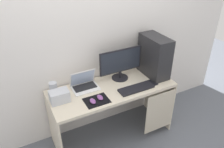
{
  "coord_description": "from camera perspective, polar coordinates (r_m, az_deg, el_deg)",
  "views": [
    {
      "loc": [
        -1.0,
        -1.94,
        2.2
      ],
      "look_at": [
        0.0,
        0.0,
        0.92
      ],
      "focal_mm": 36.17,
      "sensor_mm": 36.0,
      "label": 1
    }
  ],
  "objects": [
    {
      "name": "laptop",
      "position": [
        2.62,
        -7.0,
        -2.6
      ],
      "size": [
        0.3,
        0.22,
        0.21
      ],
      "color": "white",
      "rests_on": "desk"
    },
    {
      "name": "ground_plane",
      "position": [
        3.1,
        0.0,
        -14.79
      ],
      "size": [
        8.0,
        8.0,
        0.0
      ],
      "primitive_type": "plane",
      "color": "slate"
    },
    {
      "name": "projector",
      "position": [
        2.44,
        -13.16,
        -5.51
      ],
      "size": [
        0.2,
        0.14,
        0.13
      ],
      "primitive_type": "cube",
      "color": "#B7BCC6",
      "rests_on": "desk"
    },
    {
      "name": "speaker",
      "position": [
        2.56,
        -14.59,
        -3.55
      ],
      "size": [
        0.09,
        0.09,
        0.15
      ],
      "primitive_type": "cylinder",
      "color": "#B7BCC6",
      "rests_on": "desk"
    },
    {
      "name": "mouse_left",
      "position": [
        2.43,
        -3.05,
        -5.93
      ],
      "size": [
        0.06,
        0.1,
        0.03
      ],
      "primitive_type": "ellipsoid",
      "color": "#8C4C99",
      "rests_on": "mousepad"
    },
    {
      "name": "mousepad",
      "position": [
        2.42,
        -3.91,
        -6.71
      ],
      "size": [
        0.26,
        0.2,
        0.0
      ],
      "primitive_type": "cube",
      "color": "black",
      "rests_on": "desk"
    },
    {
      "name": "pc_tower",
      "position": [
        2.82,
        10.65,
        4.45
      ],
      "size": [
        0.21,
        0.43,
        0.51
      ],
      "primitive_type": "cube",
      "color": "#232326",
      "rests_on": "desk"
    },
    {
      "name": "keyboard",
      "position": [
        2.6,
        6.16,
        -3.62
      ],
      "size": [
        0.42,
        0.14,
        0.02
      ],
      "primitive_type": "cube",
      "color": "black",
      "rests_on": "desk"
    },
    {
      "name": "mouse_right",
      "position": [
        2.39,
        -4.89,
        -6.85
      ],
      "size": [
        0.06,
        0.1,
        0.03
      ],
      "primitive_type": "ellipsoid",
      "color": "#8C4C99",
      "rests_on": "mousepad"
    },
    {
      "name": "monitor",
      "position": [
        2.69,
        2.17,
        2.67
      ],
      "size": [
        0.54,
        0.2,
        0.39
      ],
      "color": "black",
      "rests_on": "desk"
    },
    {
      "name": "wall_back",
      "position": [
        2.64,
        -3.34,
        10.49
      ],
      "size": [
        4.0,
        0.05,
        2.6
      ],
      "color": "silver",
      "rests_on": "ground_plane"
    },
    {
      "name": "desk",
      "position": [
        2.71,
        0.48,
        -5.99
      ],
      "size": [
        1.46,
        0.59,
        0.74
      ],
      "color": "beige",
      "rests_on": "ground_plane"
    },
    {
      "name": "cell_phone",
      "position": [
        2.75,
        10.24,
        -2.13
      ],
      "size": [
        0.07,
        0.13,
        0.01
      ],
      "primitive_type": "cube",
      "color": "black",
      "rests_on": "desk"
    }
  ]
}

